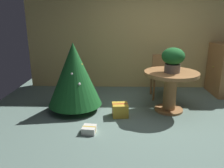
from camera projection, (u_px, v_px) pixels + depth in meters
ground_plane at (168, 126)px, 3.58m from camera, size 6.60×6.60×0.00m
back_wall_panel at (152, 34)px, 5.32m from camera, size 6.00×0.10×2.60m
round_dining_table at (171, 84)px, 4.05m from camera, size 0.97×0.97×0.75m
flower_vase at (173, 58)px, 3.87m from camera, size 0.40×0.40×0.44m
wooden_chair_far at (162, 73)px, 4.83m from camera, size 0.46×0.45×0.92m
holiday_tree at (74, 74)px, 4.05m from camera, size 0.99×0.99×1.27m
gift_box_cream at (89, 130)px, 3.38m from camera, size 0.22×0.22×0.10m
gift_box_gold at (120, 110)px, 3.94m from camera, size 0.30×0.28×0.23m
wooden_cabinet at (223, 69)px, 4.99m from camera, size 0.45×0.82×1.14m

